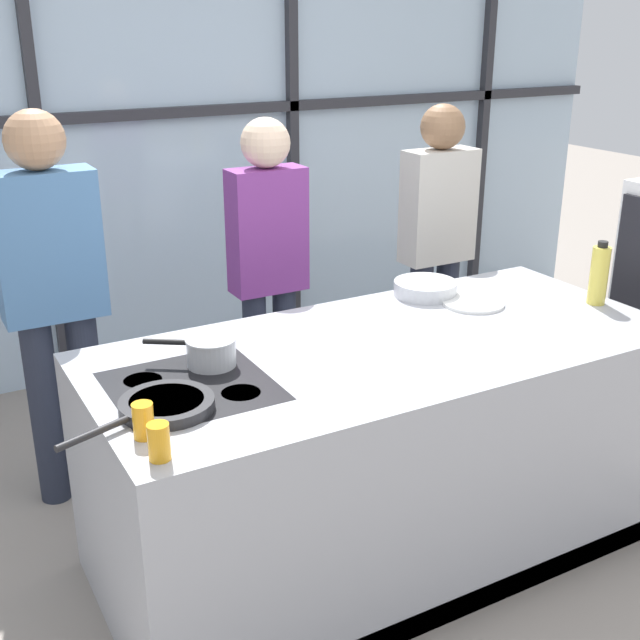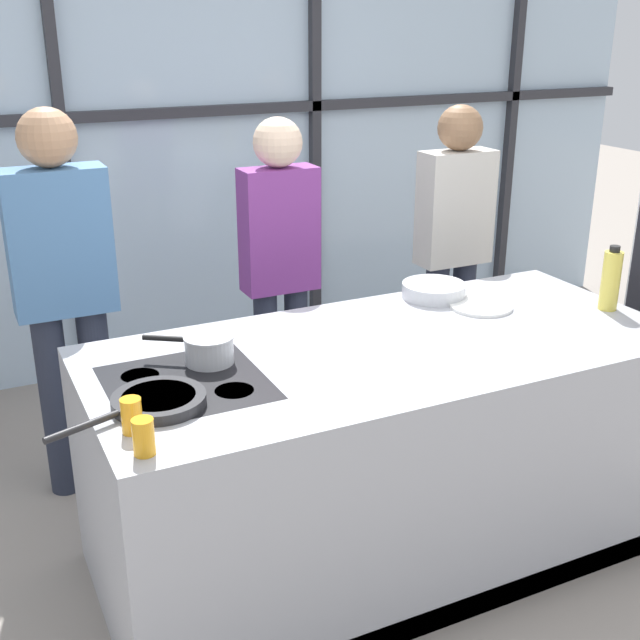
{
  "view_description": "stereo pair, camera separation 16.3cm",
  "coord_description": "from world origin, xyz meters",
  "px_view_note": "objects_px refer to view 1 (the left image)",
  "views": [
    {
      "loc": [
        -1.57,
        -2.3,
        2.06
      ],
      "look_at": [
        -0.23,
        0.1,
        1.01
      ],
      "focal_mm": 45.0,
      "sensor_mm": 36.0,
      "label": 1
    },
    {
      "loc": [
        -1.43,
        -2.38,
        2.06
      ],
      "look_at": [
        -0.23,
        0.1,
        1.01
      ],
      "focal_mm": 45.0,
      "sensor_mm": 36.0,
      "label": 2
    }
  ],
  "objects_px": {
    "spectator_far_left": "(53,288)",
    "juice_glass_far": "(143,421)",
    "frying_pan": "(165,405)",
    "mixing_bowl": "(425,288)",
    "white_plate": "(473,303)",
    "spectator_center_left": "(268,262)",
    "juice_glass_near": "(159,442)",
    "spectator_center_right": "(437,237)",
    "saucepan": "(210,351)",
    "oil_bottle": "(599,275)"
  },
  "relations": [
    {
      "from": "spectator_far_left",
      "to": "juice_glass_far",
      "type": "height_order",
      "value": "spectator_far_left"
    },
    {
      "from": "frying_pan",
      "to": "mixing_bowl",
      "type": "xyz_separation_m",
      "value": [
        1.36,
        0.5,
        0.01
      ]
    },
    {
      "from": "white_plate",
      "to": "mixing_bowl",
      "type": "height_order",
      "value": "mixing_bowl"
    },
    {
      "from": "spectator_center_left",
      "to": "juice_glass_near",
      "type": "xyz_separation_m",
      "value": [
        -1.02,
        -1.43,
        0.01
      ]
    },
    {
      "from": "white_plate",
      "to": "juice_glass_near",
      "type": "distance_m",
      "value": 1.68
    },
    {
      "from": "spectator_far_left",
      "to": "white_plate",
      "type": "bearing_deg",
      "value": 151.29
    },
    {
      "from": "spectator_center_left",
      "to": "spectator_far_left",
      "type": "bearing_deg",
      "value": 0.0
    },
    {
      "from": "frying_pan",
      "to": "juice_glass_far",
      "type": "relative_size",
      "value": 4.78
    },
    {
      "from": "spectator_far_left",
      "to": "frying_pan",
      "type": "distance_m",
      "value": 1.16
    },
    {
      "from": "spectator_center_right",
      "to": "juice_glass_near",
      "type": "bearing_deg",
      "value": 35.3
    },
    {
      "from": "spectator_far_left",
      "to": "frying_pan",
      "type": "height_order",
      "value": "spectator_far_left"
    },
    {
      "from": "spectator_center_left",
      "to": "saucepan",
      "type": "relative_size",
      "value": 5.56
    },
    {
      "from": "spectator_far_left",
      "to": "spectator_center_right",
      "type": "bearing_deg",
      "value": -180.0
    },
    {
      "from": "spectator_center_left",
      "to": "saucepan",
      "type": "distance_m",
      "value": 1.11
    },
    {
      "from": "saucepan",
      "to": "spectator_far_left",
      "type": "bearing_deg",
      "value": 110.9
    },
    {
      "from": "spectator_far_left",
      "to": "spectator_center_left",
      "type": "bearing_deg",
      "value": -180.0
    },
    {
      "from": "white_plate",
      "to": "juice_glass_far",
      "type": "relative_size",
      "value": 2.44
    },
    {
      "from": "white_plate",
      "to": "mixing_bowl",
      "type": "bearing_deg",
      "value": 118.11
    },
    {
      "from": "spectator_center_left",
      "to": "white_plate",
      "type": "bearing_deg",
      "value": 123.04
    },
    {
      "from": "frying_pan",
      "to": "saucepan",
      "type": "bearing_deg",
      "value": 44.91
    },
    {
      "from": "frying_pan",
      "to": "juice_glass_far",
      "type": "bearing_deg",
      "value": -128.76
    },
    {
      "from": "white_plate",
      "to": "juice_glass_near",
      "type": "bearing_deg",
      "value": -159.81
    },
    {
      "from": "spectator_far_left",
      "to": "oil_bottle",
      "type": "bearing_deg",
      "value": 151.55
    },
    {
      "from": "oil_bottle",
      "to": "juice_glass_near",
      "type": "distance_m",
      "value": 2.07
    },
    {
      "from": "spectator_center_left",
      "to": "white_plate",
      "type": "distance_m",
      "value": 1.02
    },
    {
      "from": "white_plate",
      "to": "oil_bottle",
      "type": "xyz_separation_m",
      "value": [
        0.46,
        -0.24,
        0.12
      ]
    },
    {
      "from": "saucepan",
      "to": "frying_pan",
      "type": "bearing_deg",
      "value": -135.09
    },
    {
      "from": "spectator_far_left",
      "to": "frying_pan",
      "type": "relative_size",
      "value": 3.34
    },
    {
      "from": "white_plate",
      "to": "spectator_center_left",
      "type": "bearing_deg",
      "value": 123.04
    },
    {
      "from": "frying_pan",
      "to": "white_plate",
      "type": "xyz_separation_m",
      "value": [
        1.46,
        0.3,
        -0.01
      ]
    },
    {
      "from": "frying_pan",
      "to": "mixing_bowl",
      "type": "bearing_deg",
      "value": 20.31
    },
    {
      "from": "spectator_center_left",
      "to": "spectator_center_right",
      "type": "xyz_separation_m",
      "value": [
        1.0,
        0.0,
        -0.01
      ]
    },
    {
      "from": "mixing_bowl",
      "to": "frying_pan",
      "type": "bearing_deg",
      "value": -159.69
    },
    {
      "from": "frying_pan",
      "to": "oil_bottle",
      "type": "bearing_deg",
      "value": 1.82
    },
    {
      "from": "spectator_far_left",
      "to": "spectator_center_left",
      "type": "height_order",
      "value": "spectator_far_left"
    },
    {
      "from": "spectator_center_left",
      "to": "spectator_center_right",
      "type": "bearing_deg",
      "value": -180.0
    },
    {
      "from": "frying_pan",
      "to": "juice_glass_near",
      "type": "relative_size",
      "value": 4.78
    },
    {
      "from": "spectator_far_left",
      "to": "spectator_center_right",
      "type": "relative_size",
      "value": 1.05
    },
    {
      "from": "frying_pan",
      "to": "spectator_center_left",
      "type": "bearing_deg",
      "value": 51.74
    },
    {
      "from": "juice_glass_near",
      "to": "saucepan",
      "type": "bearing_deg",
      "value": 55.54
    },
    {
      "from": "frying_pan",
      "to": "white_plate",
      "type": "bearing_deg",
      "value": 11.73
    },
    {
      "from": "spectator_center_right",
      "to": "juice_glass_far",
      "type": "height_order",
      "value": "spectator_center_right"
    },
    {
      "from": "mixing_bowl",
      "to": "juice_glass_far",
      "type": "bearing_deg",
      "value": -156.53
    },
    {
      "from": "oil_bottle",
      "to": "spectator_center_right",
      "type": "bearing_deg",
      "value": 90.95
    },
    {
      "from": "spectator_center_left",
      "to": "white_plate",
      "type": "xyz_separation_m",
      "value": [
        0.55,
        -0.85,
        -0.04
      ]
    },
    {
      "from": "saucepan",
      "to": "mixing_bowl",
      "type": "relative_size",
      "value": 1.07
    },
    {
      "from": "spectator_far_left",
      "to": "frying_pan",
      "type": "xyz_separation_m",
      "value": [
        0.09,
        -1.16,
        -0.06
      ]
    },
    {
      "from": "spectator_center_left",
      "to": "oil_bottle",
      "type": "xyz_separation_m",
      "value": [
        1.02,
        -1.09,
        0.08
      ]
    },
    {
      "from": "white_plate",
      "to": "mixing_bowl",
      "type": "distance_m",
      "value": 0.23
    },
    {
      "from": "spectator_far_left",
      "to": "white_plate",
      "type": "xyz_separation_m",
      "value": [
        1.55,
        -0.85,
        -0.07
      ]
    }
  ]
}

